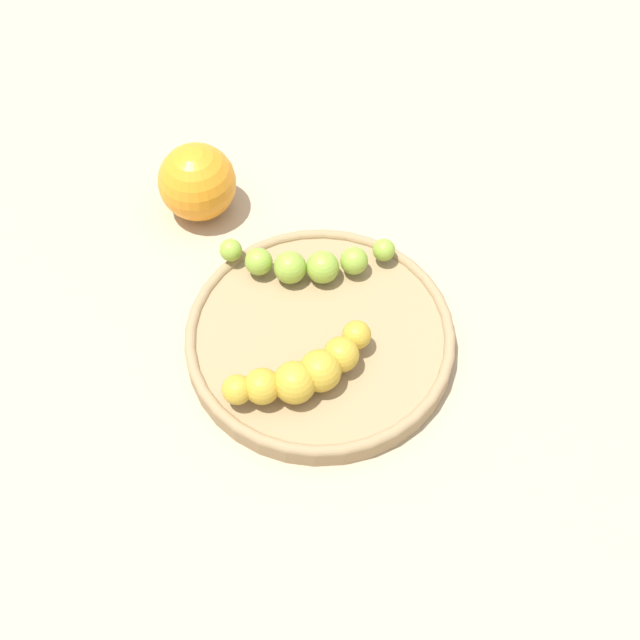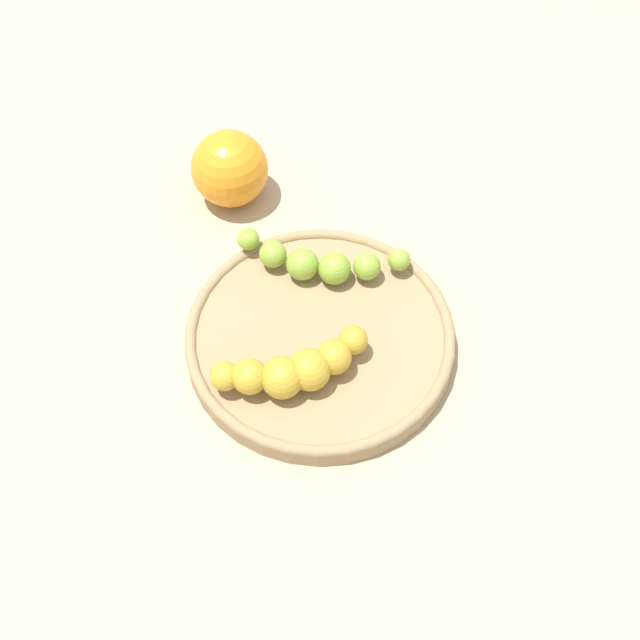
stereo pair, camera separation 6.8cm
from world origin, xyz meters
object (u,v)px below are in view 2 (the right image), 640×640
object	(u,v)px
banana_spotted	(294,369)
banana_green	(319,261)
fruit_bowl	(320,337)
orange_fruit	(230,169)

from	to	relation	value
banana_spotted	banana_green	xyz separation A→B (m)	(-0.10, -0.07, -0.00)
fruit_bowl	banana_green	world-z (taller)	banana_green
banana_green	orange_fruit	distance (m)	0.14
fruit_bowl	banana_spotted	distance (m)	0.06
fruit_bowl	banana_spotted	world-z (taller)	banana_spotted
fruit_bowl	banana_green	xyz separation A→B (m)	(-0.05, -0.05, 0.02)
banana_green	fruit_bowl	bearing A→B (deg)	9.87
banana_spotted	banana_green	bearing A→B (deg)	151.50
fruit_bowl	orange_fruit	size ratio (longest dim) A/B	3.11
banana_spotted	orange_fruit	xyz separation A→B (m)	(-0.11, -0.21, 0.00)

